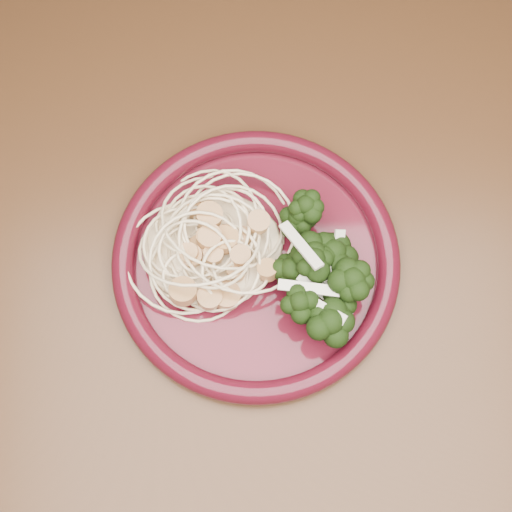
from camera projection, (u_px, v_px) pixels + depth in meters
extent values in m
plane|color=brown|center=(226.00, 394.00, 1.35)|extent=(3.50, 3.50, 0.00)
cube|color=#472814|center=(195.00, 271.00, 0.66)|extent=(1.20, 0.80, 0.04)
cylinder|color=#470D18|center=(256.00, 262.00, 0.64)|extent=(0.32, 0.32, 0.01)
torus|color=#470915|center=(256.00, 259.00, 0.63)|extent=(0.33, 0.33, 0.02)
ellipsoid|color=beige|center=(212.00, 244.00, 0.63)|extent=(0.16, 0.14, 0.03)
ellipsoid|color=black|center=(311.00, 267.00, 0.61)|extent=(0.12, 0.15, 0.05)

